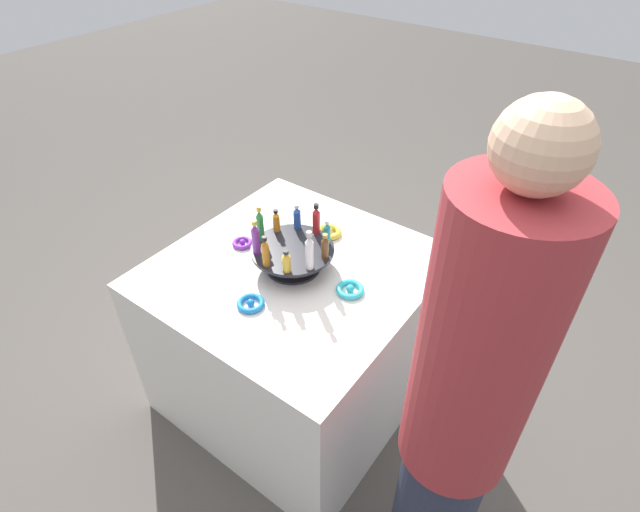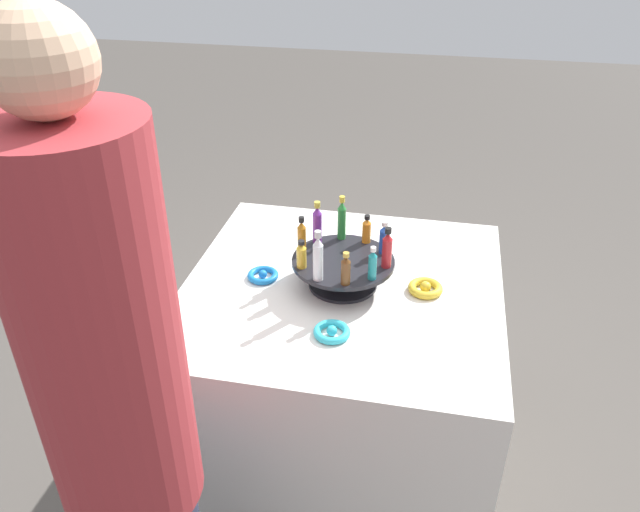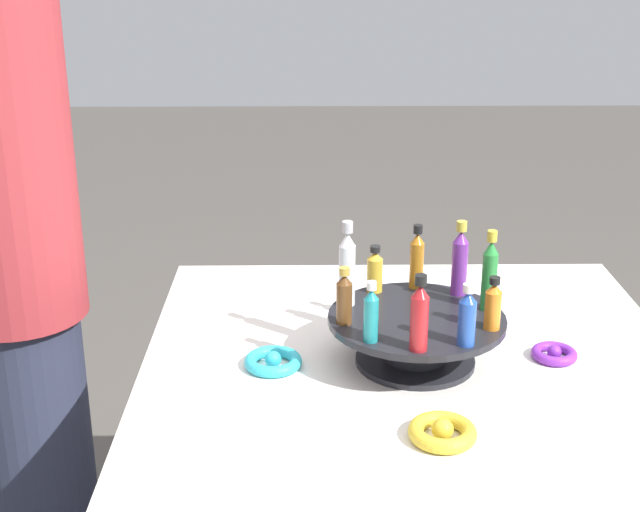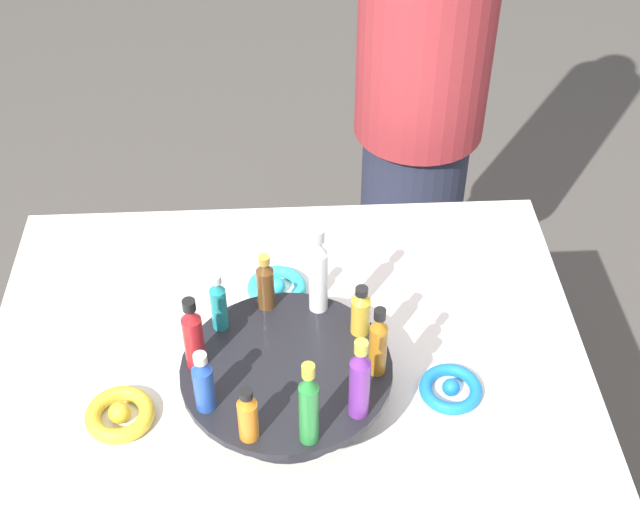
% 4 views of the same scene
% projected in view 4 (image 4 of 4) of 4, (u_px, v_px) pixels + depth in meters
% --- Properties ---
extents(display_stand, '(0.30, 0.30, 0.09)m').
position_uv_depth(display_stand, '(287.00, 382.00, 1.26)').
color(display_stand, black).
rests_on(display_stand, party_table).
extents(bottle_clear, '(0.03, 0.03, 0.15)m').
position_uv_depth(bottle_clear, '(318.00, 273.00, 1.28)').
color(bottle_clear, silver).
rests_on(bottle_clear, display_stand).
extents(bottle_brown, '(0.03, 0.03, 0.10)m').
position_uv_depth(bottle_brown, '(265.00, 284.00, 1.30)').
color(bottle_brown, brown).
rests_on(bottle_brown, display_stand).
extents(bottle_teal, '(0.02, 0.02, 0.10)m').
position_uv_depth(bottle_teal, '(219.00, 303.00, 1.27)').
color(bottle_teal, teal).
rests_on(bottle_teal, display_stand).
extents(bottle_red, '(0.03, 0.03, 0.12)m').
position_uv_depth(bottle_red, '(193.00, 336.00, 1.21)').
color(bottle_red, '#B21E23').
rests_on(bottle_red, display_stand).
extents(bottle_blue, '(0.03, 0.03, 0.10)m').
position_uv_depth(bottle_blue, '(203.00, 383.00, 1.16)').
color(bottle_blue, '#234CAD').
rests_on(bottle_blue, display_stand).
extents(bottle_orange, '(0.03, 0.03, 0.09)m').
position_uv_depth(bottle_orange, '(248.00, 416.00, 1.13)').
color(bottle_orange, orange).
rests_on(bottle_orange, display_stand).
extents(bottle_green, '(0.03, 0.03, 0.14)m').
position_uv_depth(bottle_green, '(309.00, 406.00, 1.11)').
color(bottle_green, '#288438').
rests_on(bottle_green, display_stand).
extents(bottle_purple, '(0.03, 0.03, 0.14)m').
position_uv_depth(bottle_purple, '(360.00, 381.00, 1.14)').
color(bottle_purple, '#702D93').
rests_on(bottle_purple, display_stand).
extents(bottle_amber, '(0.03, 0.03, 0.12)m').
position_uv_depth(bottle_amber, '(378.00, 344.00, 1.20)').
color(bottle_amber, '#AD6B19').
rests_on(bottle_amber, display_stand).
extents(bottle_gold, '(0.03, 0.03, 0.09)m').
position_uv_depth(bottle_gold, '(361.00, 312.00, 1.27)').
color(bottle_gold, gold).
rests_on(bottle_gold, display_stand).
extents(ribbon_bow_teal, '(0.10, 0.10, 0.03)m').
position_uv_depth(ribbon_bow_teal, '(277.00, 287.00, 1.47)').
color(ribbon_bow_teal, '#2DB7CC').
rests_on(ribbon_bow_teal, party_table).
extents(ribbon_bow_gold, '(0.10, 0.10, 0.03)m').
position_uv_depth(ribbon_bow_gold, '(120.00, 414.00, 1.27)').
color(ribbon_bow_gold, gold).
rests_on(ribbon_bow_gold, party_table).
extents(ribbon_bow_blue, '(0.09, 0.09, 0.03)m').
position_uv_depth(ribbon_bow_blue, '(451.00, 389.00, 1.31)').
color(ribbon_bow_blue, blue).
rests_on(ribbon_bow_blue, party_table).
extents(person_figure, '(0.27, 0.27, 1.61)m').
position_uv_depth(person_figure, '(423.00, 72.00, 1.81)').
color(person_figure, '#282D42').
rests_on(person_figure, ground_plane).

